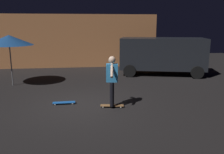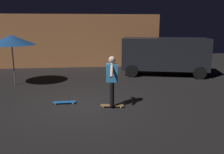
{
  "view_description": "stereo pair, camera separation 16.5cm",
  "coord_description": "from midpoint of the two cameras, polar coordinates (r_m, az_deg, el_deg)",
  "views": [
    {
      "loc": [
        0.01,
        -7.92,
        2.73
      ],
      "look_at": [
        0.98,
        -0.39,
        1.05
      ],
      "focal_mm": 37.79,
      "sensor_mm": 36.0,
      "label": 1
    },
    {
      "loc": [
        0.17,
        -7.94,
        2.73
      ],
      "look_at": [
        0.98,
        -0.39,
        1.05
      ],
      "focal_mm": 37.79,
      "sensor_mm": 36.0,
      "label": 2
    }
  ],
  "objects": [
    {
      "name": "skateboard_spare",
      "position": [
        8.54,
        -10.91,
        -6.02
      ],
      "size": [
        0.79,
        0.24,
        0.07
      ],
      "color": "#1959B2",
      "rests_on": "ground_plane"
    },
    {
      "name": "skater",
      "position": [
        7.78,
        0.61,
        -0.1
      ],
      "size": [
        0.41,
        0.98,
        1.67
      ],
      "color": "black",
      "rests_on": "skateboard_ridden"
    },
    {
      "name": "patio_umbrella",
      "position": [
        11.57,
        -22.8,
        8.25
      ],
      "size": [
        2.1,
        2.1,
        2.3
      ],
      "color": "slate",
      "rests_on": "ground_plane"
    },
    {
      "name": "ground_plane",
      "position": [
        8.38,
        -6.46,
        -6.61
      ],
      "size": [
        28.0,
        28.0,
        0.0
      ],
      "primitive_type": "plane",
      "color": "black"
    },
    {
      "name": "low_building",
      "position": [
        17.23,
        -10.98,
        8.83
      ],
      "size": [
        12.63,
        3.33,
        3.41
      ],
      "color": "#C67A47",
      "rests_on": "ground_plane"
    },
    {
      "name": "parked_van",
      "position": [
        13.52,
        12.92,
        5.48
      ],
      "size": [
        4.92,
        3.15,
        2.03
      ],
      "color": "black",
      "rests_on": "ground_plane"
    },
    {
      "name": "skateboard_ridden",
      "position": [
        8.05,
        0.59,
        -6.93
      ],
      "size": [
        0.8,
        0.31,
        0.07
      ],
      "color": "olive",
      "rests_on": "ground_plane"
    }
  ]
}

